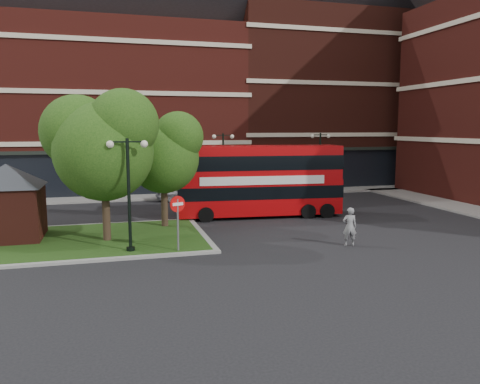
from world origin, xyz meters
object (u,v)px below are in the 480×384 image
object	(u,v)px
bus	(259,176)
car_white	(231,188)
car_silver	(183,191)
woman	(350,227)

from	to	relation	value
bus	car_white	size ratio (longest dim) A/B	2.68
bus	car_silver	distance (m)	8.53
car_silver	woman	bearing A→B (deg)	-166.58
bus	car_white	bearing A→B (deg)	91.69
woman	bus	bearing A→B (deg)	-63.47
woman	car_white	xyz separation A→B (m)	(-1.35, 17.00, -0.28)
bus	woman	size ratio (longest dim) A/B	5.63
bus	car_white	xyz separation A→B (m)	(0.52, 9.03, -1.88)
car_silver	car_white	world-z (taller)	car_silver
bus	car_silver	size ratio (longest dim) A/B	2.53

